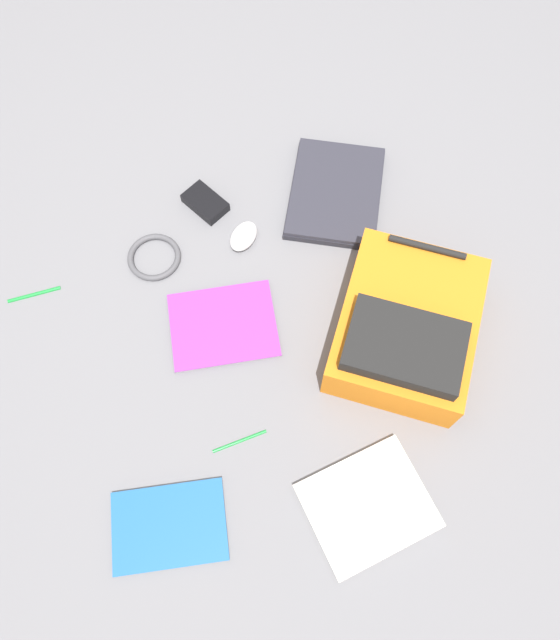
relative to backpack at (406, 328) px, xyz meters
name	(u,v)px	position (x,y,z in m)	size (l,w,h in m)	color
ground_plane	(270,345)	(-0.11, -0.30, -0.07)	(3.48, 3.48, 0.00)	slate
backpack	(406,328)	(0.00, 0.00, 0.00)	(0.50, 0.49, 0.17)	orange
laptop	(336,193)	(-0.45, 0.04, -0.06)	(0.40, 0.38, 0.03)	#24242C
book_blue	(223,325)	(-0.21, -0.39, -0.07)	(0.27, 0.30, 0.01)	silver
book_comic	(368,506)	(0.32, -0.26, -0.06)	(0.23, 0.27, 0.02)	silver
book_manual	(169,526)	(0.19, -0.67, -0.07)	(0.23, 0.29, 0.01)	silver
computer_mouse	(244,236)	(-0.42, -0.25, -0.05)	(0.06, 0.10, 0.04)	silver
cable_coil	(154,257)	(-0.46, -0.49, -0.07)	(0.14, 0.14, 0.02)	#4C4C51
power_brick	(204,203)	(-0.56, -0.31, -0.06)	(0.07, 0.12, 0.03)	black
pen_black	(34,294)	(-0.48, -0.80, -0.07)	(0.01, 0.01, 0.13)	#198C33
pen_blue	(240,441)	(0.08, -0.46, -0.07)	(0.01, 0.01, 0.13)	#198C33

